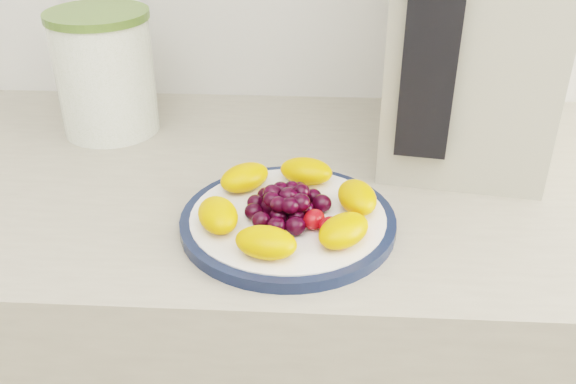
{
  "coord_description": "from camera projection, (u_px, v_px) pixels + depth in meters",
  "views": [
    {
      "loc": [
        0.04,
        0.39,
        1.34
      ],
      "look_at": [
        0.01,
        1.06,
        0.95
      ],
      "focal_mm": 40.0,
      "sensor_mm": 36.0,
      "label": 1
    }
  ],
  "objects": [
    {
      "name": "appliance_body",
      "position": [
        473.0,
        20.0,
        0.91
      ],
      "size": [
        0.27,
        0.34,
        0.39
      ],
      "primitive_type": "cube",
      "rotation": [
        0.0,
        0.0,
        -0.16
      ],
      "color": "#A6A390",
      "rests_on": "counter"
    },
    {
      "name": "fruit_plate",
      "position": [
        291.0,
        205.0,
        0.78
      ],
      "size": [
        0.23,
        0.23,
        0.04
      ],
      "color": "orange",
      "rests_on": "plate_face"
    },
    {
      "name": "plate_rim",
      "position": [
        288.0,
        222.0,
        0.79
      ],
      "size": [
        0.27,
        0.27,
        0.01
      ],
      "primitive_type": "cylinder",
      "color": "#131E39",
      "rests_on": "counter"
    },
    {
      "name": "canister_lid",
      "position": [
        96.0,
        15.0,
        0.96
      ],
      "size": [
        0.19,
        0.19,
        0.01
      ],
      "primitive_type": "cylinder",
      "rotation": [
        0.0,
        0.0,
        -0.21
      ],
      "color": "#506E2E",
      "rests_on": "canister"
    },
    {
      "name": "appliance_panel",
      "position": [
        431.0,
        47.0,
        0.78
      ],
      "size": [
        0.07,
        0.03,
        0.29
      ],
      "primitive_type": "cube",
      "rotation": [
        0.0,
        0.0,
        -0.16
      ],
      "color": "black",
      "rests_on": "appliance_body"
    },
    {
      "name": "canister",
      "position": [
        106.0,
        77.0,
        1.01
      ],
      "size": [
        0.18,
        0.18,
        0.18
      ],
      "primitive_type": "cylinder",
      "rotation": [
        0.0,
        0.0,
        -0.21
      ],
      "color": "#536D25",
      "rests_on": "counter"
    },
    {
      "name": "plate_face",
      "position": [
        288.0,
        221.0,
        0.79
      ],
      "size": [
        0.24,
        0.24,
        0.02
      ],
      "primitive_type": "cylinder",
      "color": "white",
      "rests_on": "counter"
    }
  ]
}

